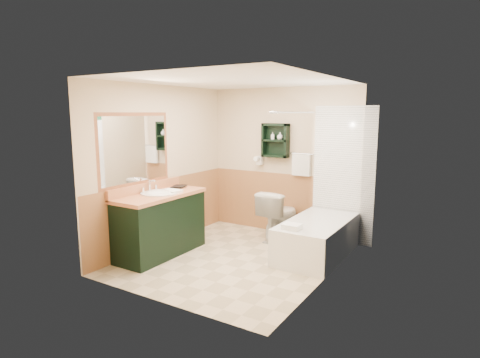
# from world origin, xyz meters

# --- Properties ---
(floor) EXTENTS (3.00, 3.00, 0.00)m
(floor) POSITION_xyz_m (0.00, 0.00, 0.00)
(floor) COLOR beige
(floor) RESTS_ON ground
(back_wall) EXTENTS (2.60, 0.04, 2.40)m
(back_wall) POSITION_xyz_m (0.00, 1.52, 1.20)
(back_wall) COLOR #F0E5BC
(back_wall) RESTS_ON ground
(left_wall) EXTENTS (0.04, 3.00, 2.40)m
(left_wall) POSITION_xyz_m (-1.32, 0.00, 1.20)
(left_wall) COLOR #F0E5BC
(left_wall) RESTS_ON ground
(right_wall) EXTENTS (0.04, 3.00, 2.40)m
(right_wall) POSITION_xyz_m (1.32, 0.00, 1.20)
(right_wall) COLOR #F0E5BC
(right_wall) RESTS_ON ground
(ceiling) EXTENTS (2.60, 3.00, 0.04)m
(ceiling) POSITION_xyz_m (0.00, 0.00, 2.42)
(ceiling) COLOR white
(ceiling) RESTS_ON back_wall
(wainscot_left) EXTENTS (2.98, 2.98, 1.00)m
(wainscot_left) POSITION_xyz_m (-1.29, 0.00, 0.50)
(wainscot_left) COLOR tan
(wainscot_left) RESTS_ON left_wall
(wainscot_back) EXTENTS (2.58, 2.58, 1.00)m
(wainscot_back) POSITION_xyz_m (0.00, 1.49, 0.50)
(wainscot_back) COLOR tan
(wainscot_back) RESTS_ON back_wall
(mirror_frame) EXTENTS (1.30, 1.30, 1.00)m
(mirror_frame) POSITION_xyz_m (-1.27, -0.55, 1.50)
(mirror_frame) COLOR #965531
(mirror_frame) RESTS_ON left_wall
(mirror_glass) EXTENTS (1.20, 1.20, 0.90)m
(mirror_glass) POSITION_xyz_m (-1.27, -0.55, 1.50)
(mirror_glass) COLOR white
(mirror_glass) RESTS_ON left_wall
(tile_right) EXTENTS (1.50, 1.50, 2.10)m
(tile_right) POSITION_xyz_m (1.28, 0.75, 1.05)
(tile_right) COLOR white
(tile_right) RESTS_ON right_wall
(tile_back) EXTENTS (0.95, 0.95, 2.10)m
(tile_back) POSITION_xyz_m (1.03, 1.48, 1.05)
(tile_back) COLOR white
(tile_back) RESTS_ON back_wall
(tile_accent) EXTENTS (1.50, 1.50, 0.10)m
(tile_accent) POSITION_xyz_m (1.27, 0.75, 1.90)
(tile_accent) COLOR #13452A
(tile_accent) RESTS_ON right_wall
(wall_shelf) EXTENTS (0.45, 0.15, 0.55)m
(wall_shelf) POSITION_xyz_m (-0.10, 1.41, 1.55)
(wall_shelf) COLOR black
(wall_shelf) RESTS_ON back_wall
(hair_dryer) EXTENTS (0.10, 0.24, 0.18)m
(hair_dryer) POSITION_xyz_m (-0.40, 1.43, 1.20)
(hair_dryer) COLOR white
(hair_dryer) RESTS_ON back_wall
(towel_bar) EXTENTS (0.40, 0.06, 0.40)m
(towel_bar) POSITION_xyz_m (0.35, 1.45, 1.35)
(towel_bar) COLOR white
(towel_bar) RESTS_ON back_wall
(curtain_rod) EXTENTS (0.03, 1.60, 0.03)m
(curtain_rod) POSITION_xyz_m (0.53, 0.75, 2.00)
(curtain_rod) COLOR silver
(curtain_rod) RESTS_ON back_wall
(shower_curtain) EXTENTS (1.05, 1.05, 1.70)m
(shower_curtain) POSITION_xyz_m (0.53, 0.92, 1.15)
(shower_curtain) COLOR beige
(shower_curtain) RESTS_ON curtain_rod
(vanity) EXTENTS (0.59, 1.39, 0.88)m
(vanity) POSITION_xyz_m (-0.99, -0.39, 0.44)
(vanity) COLOR black
(vanity) RESTS_ON ground
(bathtub) EXTENTS (0.77, 1.50, 0.51)m
(bathtub) POSITION_xyz_m (0.93, 0.70, 0.26)
(bathtub) COLOR white
(bathtub) RESTS_ON ground
(toilet) EXTENTS (0.50, 0.82, 0.78)m
(toilet) POSITION_xyz_m (0.13, 1.11, 0.39)
(toilet) COLOR white
(toilet) RESTS_ON ground
(counter_towel) EXTENTS (0.27, 0.21, 0.04)m
(counter_towel) POSITION_xyz_m (-0.89, -0.26, 0.90)
(counter_towel) COLOR white
(counter_towel) RESTS_ON vanity
(vanity_book) EXTENTS (0.18, 0.08, 0.25)m
(vanity_book) POSITION_xyz_m (-1.16, 0.09, 1.01)
(vanity_book) COLOR black
(vanity_book) RESTS_ON vanity
(tub_towel) EXTENTS (0.23, 0.19, 0.07)m
(tub_towel) POSITION_xyz_m (0.79, 0.13, 0.55)
(tub_towel) COLOR white
(tub_towel) RESTS_ON bathtub
(soap_bottle_a) EXTENTS (0.09, 0.13, 0.05)m
(soap_bottle_a) POSITION_xyz_m (-0.15, 1.40, 1.59)
(soap_bottle_a) COLOR white
(soap_bottle_a) RESTS_ON wall_shelf
(soap_bottle_b) EXTENTS (0.13, 0.14, 0.09)m
(soap_bottle_b) POSITION_xyz_m (-0.01, 1.40, 1.61)
(soap_bottle_b) COLOR white
(soap_bottle_b) RESTS_ON wall_shelf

